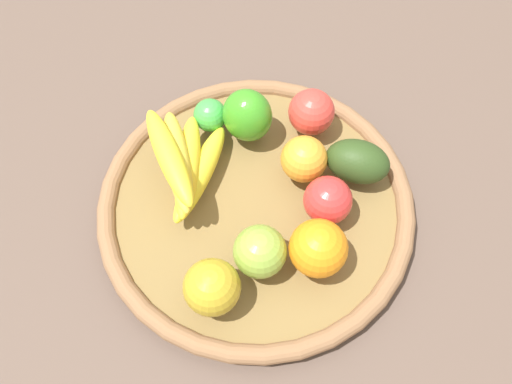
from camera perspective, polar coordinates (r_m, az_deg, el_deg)
The scene contains 12 objects.
ground_plane at distance 0.81m, azimuth 0.00°, elevation -2.09°, with size 2.40×2.40×0.00m, color brown.
basket at distance 0.80m, azimuth 0.00°, elevation -1.41°, with size 0.46×0.46×0.04m.
apple_3 at distance 0.74m, azimuth 7.60°, elevation -0.87°, with size 0.07×0.07×0.07m, color red.
apple_1 at distance 0.70m, azimuth 0.45°, elevation -6.31°, with size 0.07×0.07×0.07m, color #85A93B.
orange_0 at distance 0.78m, azimuth 5.10°, elevation 3.50°, with size 0.07×0.07×0.07m, color orange.
avocado at distance 0.79m, azimuth 10.69°, elevation 3.19°, with size 0.09×0.06×0.06m, color #2C431A.
banana_bunch at distance 0.77m, azimuth -7.63°, elevation 2.96°, with size 0.13×0.18×0.08m.
bell_pepper at distance 0.81m, azimuth -0.91°, elevation 8.10°, with size 0.08×0.07×0.09m, color #399321.
orange_1 at distance 0.71m, azimuth 6.60°, elevation -5.93°, with size 0.08×0.08×0.08m, color orange.
apple_2 at distance 0.82m, azimuth 5.88°, elevation 8.41°, with size 0.07×0.07×0.07m, color #DF3D33.
apple_0 at distance 0.69m, azimuth -4.69°, elevation -10.00°, with size 0.07×0.07×0.07m, color #B59624.
lime_0 at distance 0.83m, azimuth -4.88°, elevation 8.10°, with size 0.05×0.05×0.05m, color green.
Camera 1 is at (-0.02, -0.37, 0.72)m, focal length 37.83 mm.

